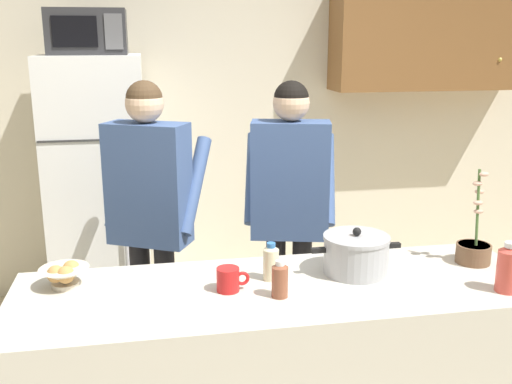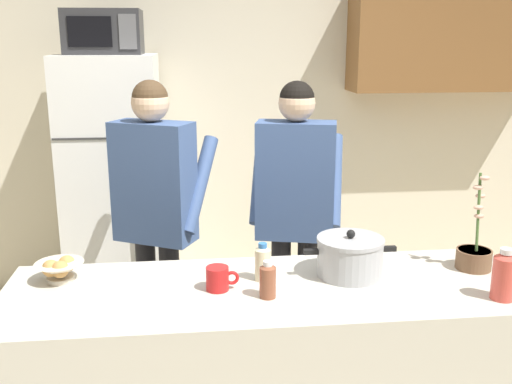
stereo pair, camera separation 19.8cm
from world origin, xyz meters
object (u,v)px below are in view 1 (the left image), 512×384
Objects in this scene: bread_bowl at (64,275)px; bottle_far_corner at (271,262)px; refrigerator at (99,190)px; microwave at (88,32)px; coffee_mug at (229,280)px; person_by_sink at (290,195)px; person_near_pot at (150,200)px; cooking_pot at (356,254)px; bottle_mid_counter at (508,268)px; potted_orchid at (474,248)px; bottle_near_edge at (280,279)px.

bread_bowl is 1.24× the size of bottle_far_corner.
microwave is at bearing -89.93° from refrigerator.
microwave is 3.66× the size of coffee_mug.
coffee_mug is (-0.47, -0.92, -0.08)m from person_by_sink.
person_near_pot is at bearing 119.04° from bottle_far_corner.
microwave is 2.30m from cooking_pot.
bread_bowl is 1.74m from bottle_mid_counter.
bottle_far_corner is at bearing 24.01° from coffee_mug.
potted_orchid reaches higher than bottle_far_corner.
bottle_near_edge is at bearing -154.33° from cooking_pot.
refrigerator is 2.13m from cooking_pot.
person_near_pot is (0.34, -0.91, 0.16)m from refrigerator.
refrigerator is at bearing 123.83° from cooking_pot.
person_by_sink is (1.10, -0.91, -0.88)m from microwave.
bread_bowl reaches higher than coffee_mug.
bottle_far_corner is 0.92m from potted_orchid.
person_near_pot is at bearing 134.75° from cooking_pot.
person_by_sink reaches higher than potted_orchid.
refrigerator reaches higher than potted_orchid.
bottle_far_corner is at bearing 89.64° from bottle_near_edge.
bread_bowl is (-1.11, -0.77, -0.07)m from person_by_sink.
person_by_sink is at bearing 71.36° from bottle_far_corner.
cooking_pot is at bearing -84.28° from person_by_sink.
bottle_mid_counter reaches higher than bottle_near_edge.
cooking_pot is (0.84, -0.85, -0.05)m from person_near_pot.
potted_orchid is (0.55, 0.01, -0.02)m from cooking_pot.
potted_orchid is at bearing 11.70° from bottle_near_edge.
microwave is (0.00, -0.02, 1.03)m from refrigerator.
bread_bowl is at bearing -145.29° from person_by_sink.
person_near_pot is 1.01× the size of person_by_sink.
refrigerator is 1.95m from bottle_far_corner.
cooking_pot is at bearing -55.84° from microwave.
bottle_mid_counter is at bearing -7.32° from bottle_near_edge.
bottle_far_corner is (0.81, -1.77, 0.11)m from refrigerator.
person_near_pot is 1.78m from bottle_mid_counter.
microwave reaches higher than bread_bowl.
potted_orchid is at bearing -31.01° from person_near_pot.
bottle_near_edge is at bearing -65.16° from person_near_pot.
microwave is 2.28m from bottle_near_edge.
bottle_far_corner reaches higher than bread_bowl.
cooking_pot is at bearing 150.64° from bottle_mid_counter.
microwave is 2.14m from bottle_far_corner.
cooking_pot is 2.65× the size of bottle_near_edge.
person_near_pot is at bearing 66.27° from bread_bowl.
bottle_mid_counter is (1.70, -2.05, 0.13)m from refrigerator.
coffee_mug is at bearing 154.97° from bottle_near_edge.
refrigerator is 11.19× the size of bottle_far_corner.
coffee_mug is (-0.55, -0.09, -0.04)m from cooking_pot.
person_by_sink is 1.04m from coffee_mug.
refrigerator is 1.03m from microwave.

